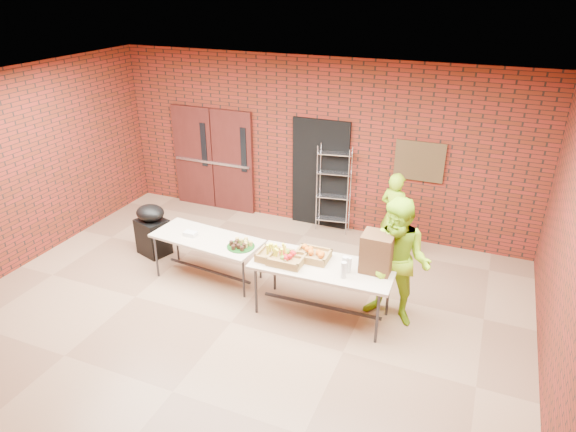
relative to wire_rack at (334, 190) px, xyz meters
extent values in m
cube|color=#815F46|center=(-0.42, -3.32, -0.86)|extent=(8.00, 7.00, 0.04)
cube|color=silver|center=(-0.42, -3.32, 2.38)|extent=(8.00, 7.00, 0.04)
cube|color=maroon|center=(-0.42, 0.20, 0.76)|extent=(8.00, 0.04, 3.20)
cube|color=maroon|center=(3.60, -3.32, 0.76)|extent=(0.04, 7.00, 3.20)
cube|color=#3F1512|center=(-3.07, 0.12, 0.21)|extent=(0.88, 0.08, 2.10)
cube|color=#3F1512|center=(-2.17, 0.12, 0.21)|extent=(0.88, 0.08, 2.10)
cube|color=black|center=(-2.79, 0.07, 0.51)|extent=(0.12, 0.02, 0.90)
cube|color=black|center=(-1.89, 0.07, 0.51)|extent=(0.12, 0.02, 0.90)
cube|color=#B4B3BA|center=(-2.62, 0.06, 0.16)|extent=(1.70, 0.04, 0.05)
cube|color=black|center=(-0.32, 0.14, 0.21)|extent=(1.10, 0.06, 2.10)
cube|color=#432E1A|center=(1.48, 0.13, 0.71)|extent=(0.85, 0.04, 0.70)
cube|color=beige|center=(-1.31, -2.38, -0.14)|extent=(1.82, 0.90, 0.04)
cube|color=#303035|center=(-1.31, -2.38, -0.72)|extent=(1.56, 0.19, 0.03)
cylinder|color=#303035|center=(-2.10, -2.09, -0.50)|extent=(0.04, 0.04, 0.68)
cylinder|color=#303035|center=(-0.53, -2.09, -0.50)|extent=(0.04, 0.04, 0.68)
cylinder|color=#303035|center=(-2.10, -2.68, -0.50)|extent=(0.04, 0.04, 0.68)
cylinder|color=#303035|center=(-0.53, -2.68, -0.50)|extent=(0.04, 0.04, 0.68)
cube|color=beige|center=(0.69, -2.63, -0.05)|extent=(2.00, 0.88, 0.04)
cube|color=#303035|center=(0.69, -2.63, -0.71)|extent=(1.76, 0.09, 0.03)
cylinder|color=#303035|center=(-0.19, -2.30, -0.46)|extent=(0.04, 0.04, 0.77)
cylinder|color=#303035|center=(1.57, -2.30, -0.46)|extent=(0.04, 0.04, 0.77)
cylinder|color=#303035|center=(-0.19, -2.96, -0.46)|extent=(0.04, 0.04, 0.77)
cylinder|color=#303035|center=(1.57, -2.96, -0.46)|extent=(0.04, 0.04, 0.77)
cube|color=#AB7C45|center=(0.01, -2.74, 0.01)|extent=(0.47, 0.37, 0.07)
cube|color=#AB7C45|center=(0.50, -2.53, 0.01)|extent=(0.47, 0.37, 0.07)
cube|color=#AB7C45|center=(0.20, -2.77, 0.01)|extent=(0.48, 0.38, 0.08)
cylinder|color=#134713|center=(-0.68, -2.46, -0.11)|extent=(0.42, 0.42, 0.02)
cube|color=silver|center=(-1.58, -2.43, -0.08)|extent=(0.20, 0.13, 0.07)
cube|color=#50321B|center=(1.40, -2.47, 0.24)|extent=(0.41, 0.37, 0.54)
cylinder|color=silver|center=(1.03, -2.71, 0.10)|extent=(0.08, 0.08, 0.24)
cylinder|color=silver|center=(1.05, -2.83, 0.09)|extent=(0.08, 0.08, 0.23)
cylinder|color=silver|center=(1.07, -2.67, 0.08)|extent=(0.07, 0.07, 0.22)
cube|color=black|center=(-2.61, -2.05, -0.52)|extent=(0.61, 0.55, 0.64)
ellipsoid|color=black|center=(-2.61, -2.05, -0.06)|extent=(0.60, 0.56, 0.28)
imported|color=#90CD16|center=(1.25, -0.51, -0.08)|extent=(0.65, 0.55, 1.52)
imported|color=#90CD16|center=(1.68, -2.37, 0.09)|extent=(0.99, 0.83, 1.85)
camera|label=1|loc=(2.59, -8.49, 3.62)|focal=32.00mm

